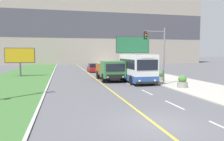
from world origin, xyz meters
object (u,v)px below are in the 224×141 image
at_px(planter_round_third, 143,72).
at_px(traffic_light_mast, 158,49).
at_px(planter_round_near, 182,82).
at_px(planter_round_second, 160,76).
at_px(car_distant, 93,68).
at_px(dump_truck, 111,71).
at_px(billboard_large, 133,46).
at_px(city_bus, 137,68).
at_px(billboard_small, 20,56).

bearing_deg(planter_round_third, traffic_light_mast, -100.08).
distance_m(planter_round_near, planter_round_second, 5.19).
height_order(car_distant, planter_round_second, car_distant).
height_order(dump_truck, car_distant, dump_truck).
xyz_separation_m(billboard_large, planter_round_third, (-1.34, -8.46, -4.01)).
relative_size(city_bus, dump_truck, 0.93).
distance_m(billboard_small, planter_round_third, 17.23).
xyz_separation_m(planter_round_second, planter_round_third, (-0.16, 5.19, 0.00)).
relative_size(billboard_large, planter_round_near, 5.31).
distance_m(dump_truck, planter_round_near, 8.51).
bearing_deg(car_distant, planter_round_third, -59.00).
bearing_deg(planter_round_second, planter_round_near, -92.19).
relative_size(dump_truck, planter_round_near, 5.65).
xyz_separation_m(planter_round_near, planter_round_third, (0.04, 10.38, -0.02)).
distance_m(car_distant, planter_round_near, 20.45).
distance_m(city_bus, billboard_large, 15.05).
xyz_separation_m(city_bus, dump_truck, (-2.53, 1.92, -0.40)).
distance_m(billboard_large, planter_round_near, 19.30).
relative_size(traffic_light_mast, billboard_large, 0.94).
bearing_deg(planter_round_near, billboard_large, 85.82).
height_order(billboard_small, planter_round_near, billboard_small).
distance_m(city_bus, dump_truck, 3.20).
xyz_separation_m(car_distant, planter_round_near, (5.55, -19.68, -0.09)).
bearing_deg(dump_truck, planter_round_third, 35.12).
height_order(billboard_large, planter_round_third, billboard_large).
height_order(billboard_small, planter_round_second, billboard_small).
xyz_separation_m(dump_truck, billboard_small, (-11.27, 7.64, 1.63)).
relative_size(traffic_light_mast, planter_round_second, 5.16).
bearing_deg(dump_truck, city_bus, -37.17).
relative_size(dump_truck, traffic_light_mast, 1.13).
relative_size(dump_truck, billboard_small, 1.65).
xyz_separation_m(dump_truck, billboard_large, (6.71, 12.23, 3.37)).
height_order(traffic_light_mast, billboard_small, traffic_light_mast).
height_order(city_bus, planter_round_third, city_bus).
height_order(dump_truck, billboard_small, billboard_small).
bearing_deg(billboard_small, dump_truck, -34.12).
height_order(billboard_large, planter_round_second, billboard_large).
xyz_separation_m(billboard_large, billboard_small, (-17.98, -4.59, -1.74)).
height_order(planter_round_second, planter_round_third, planter_round_third).
bearing_deg(city_bus, car_distant, 100.40).
bearing_deg(dump_truck, planter_round_second, -14.35).
bearing_deg(car_distant, billboard_large, -6.98).
relative_size(car_distant, planter_round_third, 3.78).
height_order(dump_truck, planter_round_near, dump_truck).
height_order(traffic_light_mast, planter_round_near, traffic_light_mast).
xyz_separation_m(city_bus, planter_round_near, (2.80, -4.69, -1.02)).
relative_size(car_distant, planter_round_near, 3.68).
relative_size(billboard_small, planter_round_third, 3.53).
distance_m(city_bus, planter_round_second, 3.21).
xyz_separation_m(dump_truck, planter_round_near, (5.33, -6.60, -0.62)).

